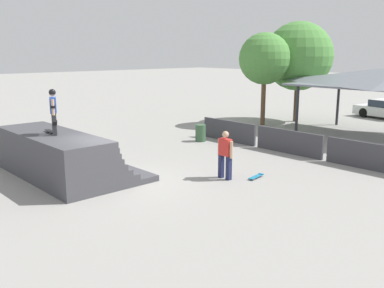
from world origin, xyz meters
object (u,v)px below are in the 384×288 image
(skateboard_on_deck, at_px, (50,131))
(tree_far_back, at_px, (265,59))
(skater_on_deck, at_px, (53,109))
(trash_bin, at_px, (201,133))
(tree_beside_pavilion, at_px, (298,56))
(skateboard_on_ground, at_px, (256,176))
(bystander_walking, at_px, (225,152))

(skateboard_on_deck, xyz_separation_m, tree_far_back, (-2.02, 14.60, 2.34))
(skater_on_deck, height_order, trash_bin, skater_on_deck)
(tree_beside_pavilion, bearing_deg, skateboard_on_ground, -61.52)
(skateboard_on_deck, distance_m, tree_beside_pavilion, 17.53)
(skateboard_on_ground, height_order, tree_far_back, tree_far_back)
(bystander_walking, distance_m, skateboard_on_ground, 1.46)
(skater_on_deck, distance_m, skateboard_on_ground, 7.50)
(skater_on_deck, distance_m, skateboard_on_deck, 0.95)
(skater_on_deck, xyz_separation_m, trash_bin, (-1.44, 8.35, -2.12))
(bystander_walking, bearing_deg, tree_beside_pavilion, -65.00)
(skateboard_on_deck, bearing_deg, tree_beside_pavilion, 103.24)
(skateboard_on_deck, xyz_separation_m, trash_bin, (-1.01, 8.32, -1.27))
(tree_far_back, height_order, trash_bin, tree_far_back)
(skateboard_on_ground, xyz_separation_m, tree_beside_pavilion, (-6.48, 11.94, 4.11))
(skateboard_on_deck, distance_m, tree_far_back, 14.93)
(skater_on_deck, bearing_deg, tree_beside_pavilion, 122.64)
(bystander_walking, bearing_deg, skateboard_on_deck, 46.74)
(skater_on_deck, distance_m, tree_beside_pavilion, 17.49)
(bystander_walking, relative_size, trash_bin, 2.03)
(skater_on_deck, distance_m, bystander_walking, 6.13)
(skateboard_on_deck, distance_m, trash_bin, 8.48)
(skateboard_on_deck, relative_size, trash_bin, 0.99)
(tree_beside_pavilion, distance_m, trash_bin, 9.73)
(skateboard_on_deck, height_order, bystander_walking, bystander_walking)
(tree_beside_pavilion, relative_size, tree_far_back, 1.13)
(skateboard_on_ground, bearing_deg, skateboard_on_deck, 127.94)
(bystander_walking, distance_m, tree_far_back, 12.36)
(bystander_walking, xyz_separation_m, trash_bin, (-5.32, 3.88, -0.54))
(tree_beside_pavilion, relative_size, trash_bin, 7.46)
(skater_on_deck, xyz_separation_m, tree_beside_pavilion, (-1.87, 17.32, 1.63))
(skateboard_on_ground, distance_m, trash_bin, 6.75)
(bystander_walking, relative_size, tree_beside_pavilion, 0.27)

